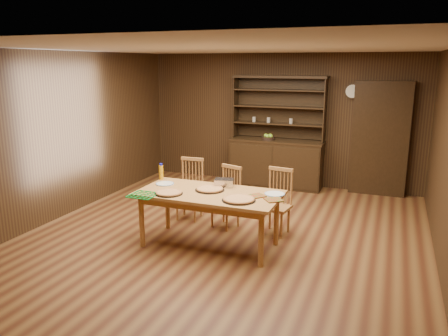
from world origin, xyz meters
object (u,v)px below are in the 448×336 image
at_px(chair_left, 191,187).
at_px(china_hutch, 276,157).
at_px(juice_bottle, 161,172).
at_px(chair_center, 228,195).
at_px(dining_table, 209,198).
at_px(chair_right, 278,199).

bearing_deg(chair_left, china_hutch, 67.21).
bearing_deg(chair_left, juice_bottle, -111.72).
bearing_deg(chair_center, chair_left, -172.67).
xyz_separation_m(china_hutch, chair_left, (-0.80, -2.28, -0.09)).
bearing_deg(chair_center, dining_table, -68.91).
distance_m(dining_table, chair_right, 1.10).
distance_m(chair_left, chair_right, 1.45).
bearing_deg(chair_left, dining_table, -55.67).
height_order(china_hutch, juice_bottle, china_hutch).
distance_m(chair_center, chair_right, 0.76).
bearing_deg(china_hutch, chair_left, -109.27).
xyz_separation_m(chair_center, chair_right, (0.76, 0.02, 0.01)).
bearing_deg(dining_table, chair_center, 92.56).
xyz_separation_m(chair_right, juice_bottle, (-1.64, -0.46, 0.36)).
distance_m(china_hutch, dining_table, 3.20).
relative_size(chair_right, juice_bottle, 3.98).
relative_size(chair_center, juice_bottle, 3.87).
relative_size(chair_left, juice_bottle, 4.01).
bearing_deg(chair_left, chair_right, -8.19).
distance_m(chair_left, juice_bottle, 0.71).
distance_m(dining_table, chair_center, 0.81).
relative_size(dining_table, chair_center, 2.03).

